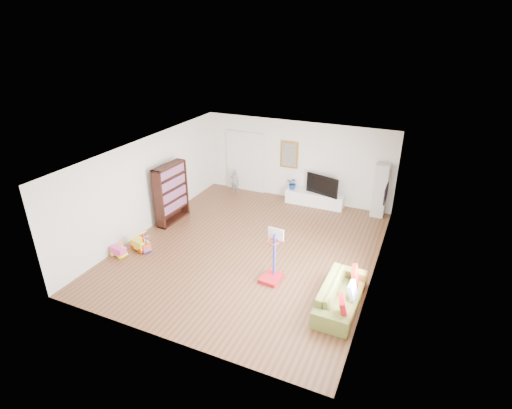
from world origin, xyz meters
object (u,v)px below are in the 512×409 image
at_px(media_console, 315,199).
at_px(sofa, 341,295).
at_px(bookshelf, 171,193).
at_px(basketball_hoop, 272,257).

bearing_deg(media_console, sofa, -67.98).
relative_size(media_console, bookshelf, 1.06).
xyz_separation_m(bookshelf, sofa, (5.66, -1.93, -0.62)).
relative_size(bookshelf, basketball_hoop, 1.38).
distance_m(media_console, basketball_hoop, 4.59).
bearing_deg(basketball_hoop, sofa, -3.45).
bearing_deg(sofa, basketball_hoop, 82.54).
distance_m(sofa, basketball_hoop, 1.78).
bearing_deg(basketball_hoop, bookshelf, 162.15).
xyz_separation_m(sofa, basketball_hoop, (-1.72, 0.26, 0.37)).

